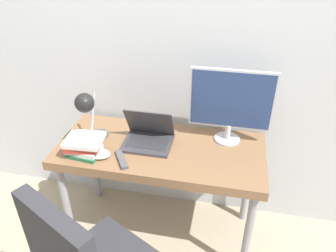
{
  "coord_description": "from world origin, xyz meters",
  "views": [
    {
      "loc": [
        0.4,
        -1.35,
        1.94
      ],
      "look_at": [
        0.06,
        0.27,
        0.93
      ],
      "focal_mm": 35.0,
      "sensor_mm": 36.0,
      "label": 1
    }
  ],
  "objects_px": {
    "monitor": "(231,103)",
    "desk_lamp": "(87,108)",
    "laptop": "(148,136)",
    "book_stack": "(84,146)",
    "game_controller": "(98,154)"
  },
  "relations": [
    {
      "from": "monitor",
      "to": "book_stack",
      "type": "bearing_deg",
      "value": -158.17
    },
    {
      "from": "laptop",
      "to": "monitor",
      "type": "height_order",
      "value": "monitor"
    },
    {
      "from": "laptop",
      "to": "game_controller",
      "type": "relative_size",
      "value": 1.97
    },
    {
      "from": "monitor",
      "to": "game_controller",
      "type": "bearing_deg",
      "value": -155.31
    },
    {
      "from": "monitor",
      "to": "game_controller",
      "type": "xyz_separation_m",
      "value": [
        -0.75,
        -0.35,
        -0.25
      ]
    },
    {
      "from": "monitor",
      "to": "desk_lamp",
      "type": "xyz_separation_m",
      "value": [
        -0.83,
        -0.24,
        -0.0
      ]
    },
    {
      "from": "book_stack",
      "to": "game_controller",
      "type": "relative_size",
      "value": 1.49
    },
    {
      "from": "laptop",
      "to": "desk_lamp",
      "type": "xyz_separation_m",
      "value": [
        -0.34,
        -0.1,
        0.22
      ]
    },
    {
      "from": "laptop",
      "to": "book_stack",
      "type": "height_order",
      "value": "laptop"
    },
    {
      "from": "desk_lamp",
      "to": "game_controller",
      "type": "distance_m",
      "value": 0.28
    },
    {
      "from": "laptop",
      "to": "monitor",
      "type": "xyz_separation_m",
      "value": [
        0.49,
        0.14,
        0.22
      ]
    },
    {
      "from": "book_stack",
      "to": "desk_lamp",
      "type": "bearing_deg",
      "value": 85.36
    },
    {
      "from": "monitor",
      "to": "book_stack",
      "type": "height_order",
      "value": "monitor"
    },
    {
      "from": "desk_lamp",
      "to": "laptop",
      "type": "bearing_deg",
      "value": 16.57
    },
    {
      "from": "desk_lamp",
      "to": "game_controller",
      "type": "xyz_separation_m",
      "value": [
        0.08,
        -0.1,
        -0.25
      ]
    }
  ]
}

